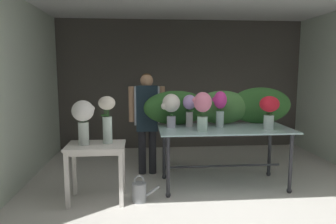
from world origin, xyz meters
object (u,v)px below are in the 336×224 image
(display_table_glass, at_px, (224,137))
(vase_rosy_tulips, at_px, (203,108))
(watering_can, at_px, (140,192))
(vase_ivory_dahlias, at_px, (171,107))
(vase_white_roses_tall, at_px, (83,117))
(vase_cream_lisianthus_tall, at_px, (107,117))
(vase_lilac_hydrangea, at_px, (189,107))
(vase_magenta_freesia, at_px, (220,107))
(vase_crimson_roses, at_px, (269,109))
(florist, at_px, (147,113))
(side_table_white, at_px, (96,153))

(display_table_glass, height_order, vase_rosy_tulips, vase_rosy_tulips)
(watering_can, bearing_deg, vase_ivory_dahlias, 49.93)
(vase_white_roses_tall, bearing_deg, vase_cream_lisianthus_tall, 10.10)
(vase_lilac_hydrangea, bearing_deg, vase_cream_lisianthus_tall, -157.56)
(display_table_glass, height_order, vase_magenta_freesia, vase_magenta_freesia)
(vase_magenta_freesia, distance_m, vase_white_roses_tall, 1.87)
(vase_crimson_roses, bearing_deg, vase_magenta_freesia, 161.27)
(vase_ivory_dahlias, distance_m, vase_white_roses_tall, 1.21)
(display_table_glass, distance_m, vase_white_roses_tall, 1.95)
(florist, xyz_separation_m, vase_lilac_hydrangea, (0.60, -0.48, 0.14))
(vase_magenta_freesia, xyz_separation_m, watering_can, (-1.14, -0.50, -1.01))
(display_table_glass, xyz_separation_m, side_table_white, (-1.73, -0.37, -0.09))
(display_table_glass, height_order, vase_cream_lisianthus_tall, vase_cream_lisianthus_tall)
(vase_cream_lisianthus_tall, relative_size, watering_can, 1.70)
(florist, distance_m, vase_lilac_hydrangea, 0.78)
(side_table_white, distance_m, florist, 1.24)
(florist, bearing_deg, vase_cream_lisianthus_tall, -118.71)
(florist, xyz_separation_m, vase_cream_lisianthus_tall, (-0.52, -0.94, 0.10))
(vase_ivory_dahlias, bearing_deg, vase_white_roses_tall, -158.09)
(vase_white_roses_tall, height_order, watering_can, vase_white_roses_tall)
(vase_magenta_freesia, height_order, vase_cream_lisianthus_tall, vase_magenta_freesia)
(vase_rosy_tulips, height_order, vase_cream_lisianthus_tall, vase_rosy_tulips)
(display_table_glass, xyz_separation_m, vase_lilac_hydrangea, (-0.48, 0.14, 0.41))
(vase_ivory_dahlias, height_order, watering_can, vase_ivory_dahlias)
(side_table_white, relative_size, vase_cream_lisianthus_tall, 1.23)
(watering_can, bearing_deg, vase_crimson_roses, 9.23)
(vase_crimson_roses, height_order, vase_white_roses_tall, vase_crimson_roses)
(side_table_white, distance_m, vase_rosy_tulips, 1.49)
(side_table_white, distance_m, vase_cream_lisianthus_tall, 0.48)
(side_table_white, bearing_deg, watering_can, -8.18)
(vase_lilac_hydrangea, xyz_separation_m, vase_white_roses_tall, (-1.40, -0.51, -0.04))
(display_table_glass, height_order, vase_white_roses_tall, vase_white_roses_tall)
(vase_magenta_freesia, xyz_separation_m, vase_crimson_roses, (0.63, -0.21, -0.01))
(display_table_glass, height_order, florist, florist)
(vase_magenta_freesia, distance_m, vase_lilac_hydrangea, 0.43)
(vase_ivory_dahlias, relative_size, vase_white_roses_tall, 0.87)
(vase_lilac_hydrangea, distance_m, vase_ivory_dahlias, 0.28)
(vase_rosy_tulips, height_order, vase_white_roses_tall, vase_rosy_tulips)
(side_table_white, distance_m, vase_crimson_roses, 2.37)
(florist, distance_m, vase_rosy_tulips, 1.10)
(display_table_glass, distance_m, watering_can, 1.40)
(side_table_white, height_order, vase_crimson_roses, vase_crimson_roses)
(display_table_glass, distance_m, vase_crimson_roses, 0.72)
(vase_rosy_tulips, xyz_separation_m, watering_can, (-0.84, -0.25, -1.03))
(vase_lilac_hydrangea, relative_size, watering_can, 1.31)
(vase_magenta_freesia, bearing_deg, florist, 150.73)
(side_table_white, xyz_separation_m, florist, (0.66, 0.99, 0.35))
(vase_white_roses_tall, distance_m, vase_cream_lisianthus_tall, 0.29)
(watering_can, bearing_deg, display_table_glass, 20.68)
(display_table_glass, bearing_deg, vase_crimson_roses, -16.13)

